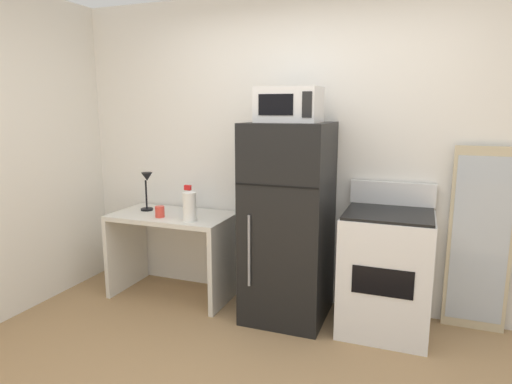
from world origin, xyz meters
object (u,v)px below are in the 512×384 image
at_px(microwave, 289,105).
at_px(oven_range, 386,271).
at_px(spray_bottle, 189,202).
at_px(desk_lamp, 147,185).
at_px(leaning_mirror, 480,241).
at_px(coffee_mug, 160,212).
at_px(paper_towel_roll, 190,207).
at_px(desk, 173,240).
at_px(refrigerator, 288,222).

distance_m(microwave, oven_range, 1.44).
bearing_deg(spray_bottle, desk_lamp, -168.74).
relative_size(desk_lamp, leaning_mirror, 0.25).
bearing_deg(coffee_mug, spray_bottle, 59.39).
height_order(paper_towel_roll, leaning_mirror, leaning_mirror).
xyz_separation_m(desk, coffee_mug, (-0.04, -0.13, 0.28)).
relative_size(paper_towel_roll, leaning_mirror, 0.17).
bearing_deg(paper_towel_roll, microwave, 8.10).
relative_size(refrigerator, microwave, 3.39).
xyz_separation_m(desk, oven_range, (1.83, -0.00, -0.05)).
height_order(refrigerator, leaning_mirror, refrigerator).
bearing_deg(desk, paper_towel_roll, -31.19).
bearing_deg(leaning_mirror, microwave, -167.78).
xyz_separation_m(spray_bottle, refrigerator, (0.97, -0.14, -0.07)).
distance_m(desk_lamp, microwave, 1.52).
xyz_separation_m(paper_towel_roll, refrigerator, (0.80, 0.14, -0.09)).
height_order(spray_bottle, microwave, microwave).
relative_size(coffee_mug, refrigerator, 0.06).
bearing_deg(spray_bottle, refrigerator, -8.03).
relative_size(paper_towel_roll, oven_range, 0.22).
relative_size(coffee_mug, oven_range, 0.09).
distance_m(paper_towel_roll, coffee_mug, 0.32).
bearing_deg(spray_bottle, leaning_mirror, 3.51).
bearing_deg(paper_towel_roll, oven_range, 5.92).
bearing_deg(coffee_mug, oven_range, 4.10).
xyz_separation_m(paper_towel_roll, microwave, (0.80, 0.11, 0.82)).
bearing_deg(paper_towel_roll, desk, 148.81).
xyz_separation_m(desk_lamp, microwave, (1.35, -0.08, 0.70)).
bearing_deg(refrigerator, leaning_mirror, 11.39).
height_order(desk_lamp, spray_bottle, desk_lamp).
height_order(refrigerator, microwave, microwave).
xyz_separation_m(spray_bottle, oven_range, (1.72, -0.11, -0.38)).
relative_size(desk, oven_range, 0.96).
distance_m(spray_bottle, paper_towel_roll, 0.32).
bearing_deg(desk_lamp, refrigerator, -2.58).
height_order(desk_lamp, oven_range, desk_lamp).
bearing_deg(coffee_mug, desk_lamp, 144.36).
distance_m(desk_lamp, refrigerator, 1.36).
height_order(desk, leaning_mirror, leaning_mirror).
relative_size(spray_bottle, refrigerator, 0.16).
bearing_deg(paper_towel_roll, leaning_mirror, 10.73).
bearing_deg(spray_bottle, desk, -134.39).
distance_m(coffee_mug, oven_range, 1.90).
bearing_deg(microwave, oven_range, 3.58).
height_order(spray_bottle, coffee_mug, spray_bottle).
bearing_deg(spray_bottle, microwave, -9.25).
relative_size(spray_bottle, coffee_mug, 2.62).
distance_m(refrigerator, microwave, 0.91).
bearing_deg(desk_lamp, desk, -7.06).
relative_size(refrigerator, leaning_mirror, 1.12).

